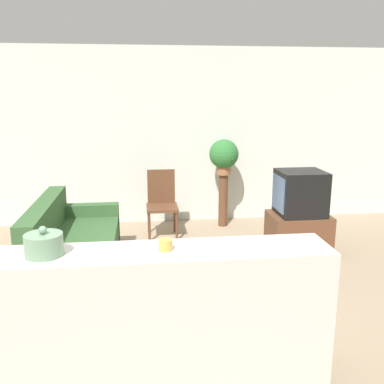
% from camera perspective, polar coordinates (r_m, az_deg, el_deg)
% --- Properties ---
extents(ground_plane, '(14.00, 14.00, 0.00)m').
position_cam_1_polar(ground_plane, '(3.81, -5.17, -19.00)').
color(ground_plane, gray).
extents(wall_back, '(9.00, 0.06, 2.70)m').
position_cam_1_polar(wall_back, '(6.69, -6.37, 7.32)').
color(wall_back, silver).
rests_on(wall_back, ground_plane).
extents(couch, '(0.86, 1.73, 0.85)m').
position_cam_1_polar(couch, '(5.01, -15.57, -7.42)').
color(couch, '#33562D').
rests_on(couch, ground_plane).
extents(tv_stand, '(0.72, 0.55, 0.54)m').
position_cam_1_polar(tv_stand, '(5.57, 13.95, -5.57)').
color(tv_stand, brown).
rests_on(tv_stand, ground_plane).
extents(television, '(0.56, 0.52, 0.55)m').
position_cam_1_polar(television, '(5.42, 14.20, -0.11)').
color(television, black).
rests_on(television, tv_stand).
extents(wooden_chair, '(0.44, 0.44, 0.94)m').
position_cam_1_polar(wooden_chair, '(6.12, -4.06, -1.15)').
color(wooden_chair, brown).
rests_on(wooden_chair, ground_plane).
extents(plant_stand, '(0.14, 0.14, 0.81)m').
position_cam_1_polar(plant_stand, '(6.58, 4.17, -1.10)').
color(plant_stand, brown).
rests_on(plant_stand, ground_plane).
extents(potted_plant, '(0.44, 0.44, 0.53)m').
position_cam_1_polar(potted_plant, '(6.44, 4.27, 4.93)').
color(potted_plant, '#8E5B3D').
rests_on(potted_plant, plant_stand).
extents(foreground_counter, '(2.42, 0.44, 1.00)m').
position_cam_1_polar(foreground_counter, '(3.09, -5.03, -16.49)').
color(foreground_counter, beige).
rests_on(foreground_counter, ground_plane).
extents(decorative_bowl, '(0.24, 0.24, 0.20)m').
position_cam_1_polar(decorative_bowl, '(2.92, -19.15, -6.63)').
color(decorative_bowl, gray).
rests_on(decorative_bowl, foreground_counter).
extents(candle_jar, '(0.09, 0.09, 0.08)m').
position_cam_1_polar(candle_jar, '(2.86, -3.55, -7.03)').
color(candle_jar, gold).
rests_on(candle_jar, foreground_counter).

